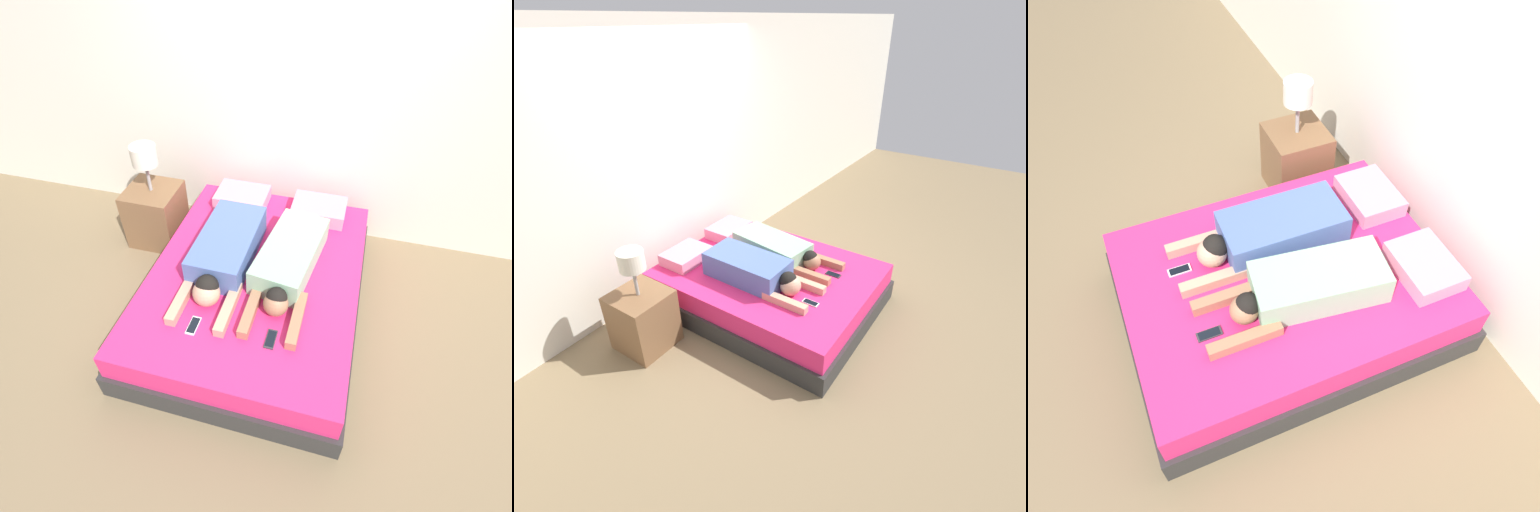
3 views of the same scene
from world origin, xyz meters
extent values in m
plane|color=#7F6B4C|center=(0.00, 0.00, 0.00)|extent=(12.00, 12.00, 0.00)
cube|color=silver|center=(0.00, 1.17, 1.30)|extent=(12.00, 0.06, 2.60)
cube|color=#2D2D2D|center=(0.00, 0.00, 0.10)|extent=(1.59, 2.05, 0.20)
cube|color=#E5286B|center=(0.00, 0.00, 0.31)|extent=(1.53, 1.99, 0.21)
cube|color=pink|center=(-0.34, 0.80, 0.47)|extent=(0.45, 0.34, 0.12)
cube|color=pink|center=(0.34, 0.80, 0.47)|extent=(0.45, 0.34, 0.12)
cube|color=#4C66A5|center=(-0.24, 0.09, 0.53)|extent=(0.40, 0.79, 0.23)
sphere|color=tan|center=(-0.24, -0.38, 0.51)|extent=(0.19, 0.19, 0.19)
sphere|color=black|center=(-0.24, -0.36, 0.55)|extent=(0.16, 0.16, 0.16)
cube|color=tan|center=(-0.41, -0.43, 0.45)|extent=(0.07, 0.43, 0.07)
cube|color=tan|center=(-0.08, -0.43, 0.45)|extent=(0.07, 0.43, 0.07)
cube|color=#8CBF99|center=(0.23, 0.13, 0.52)|extent=(0.47, 0.83, 0.21)
sphere|color=#A37051|center=(0.23, -0.34, 0.50)|extent=(0.17, 0.17, 0.17)
sphere|color=black|center=(0.23, -0.32, 0.54)|extent=(0.15, 0.15, 0.15)
cube|color=#A37051|center=(0.07, -0.40, 0.45)|extent=(0.07, 0.44, 0.07)
cube|color=#A37051|center=(0.39, -0.40, 0.45)|extent=(0.07, 0.44, 0.07)
cube|color=silver|center=(-0.26, -0.60, 0.42)|extent=(0.06, 0.15, 0.01)
cube|color=black|center=(-0.26, -0.60, 0.42)|extent=(0.05, 0.12, 0.00)
cube|color=#2D2D33|center=(0.25, -0.57, 0.42)|extent=(0.06, 0.15, 0.01)
cube|color=black|center=(0.25, -0.57, 0.42)|extent=(0.05, 0.12, 0.00)
cube|color=brown|center=(-1.12, 0.59, 0.27)|extent=(0.45, 0.45, 0.55)
cylinder|color=#999999|center=(-1.12, 0.59, 0.68)|extent=(0.03, 0.03, 0.25)
cylinder|color=silver|center=(-1.12, 0.59, 0.89)|extent=(0.22, 0.22, 0.17)
camera|label=1|loc=(0.55, -2.02, 2.55)|focal=28.00mm
camera|label=2|loc=(-2.76, -1.85, 2.57)|focal=28.00mm
camera|label=3|loc=(1.78, -0.76, 2.87)|focal=35.00mm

